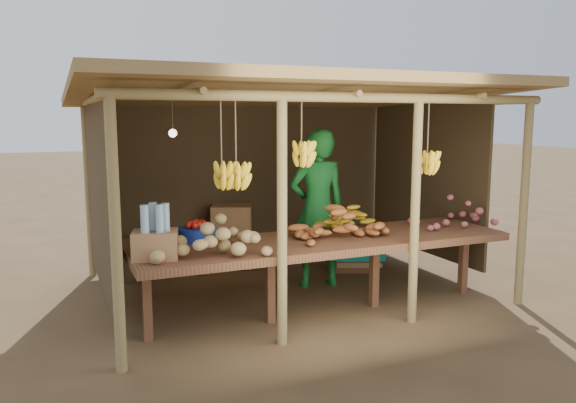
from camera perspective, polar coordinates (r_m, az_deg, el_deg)
name	(u,v)px	position (r m, az deg, el deg)	size (l,w,h in m)	color
ground	(288,288)	(6.78, 0.00, -8.81)	(60.00, 60.00, 0.00)	brown
stall_structure	(287,127)	(6.42, -0.11, 7.57)	(4.70, 3.50, 2.43)	olive
counter	(325,244)	(5.75, 3.74, -4.36)	(3.90, 1.05, 0.80)	brown
potato_heap	(210,233)	(5.11, -7.88, -3.23)	(1.13, 0.68, 0.37)	tan
sweet_potato_heap	(341,220)	(5.81, 5.38, -1.84)	(0.94, 0.56, 0.36)	#A05829
onion_heap	(450,209)	(6.68, 16.18, -0.78)	(0.87, 0.52, 0.36)	#A55057
banana_pile	(350,214)	(6.16, 6.31, -1.30)	(0.64, 0.38, 0.35)	gold
tomato_basin	(198,232)	(5.69, -9.18, -3.12)	(0.39, 0.39, 0.20)	navy
bottle_box	(155,237)	(5.03, -13.36, -3.57)	(0.45, 0.39, 0.49)	#9A6B45
vendor	(317,209)	(6.69, 3.00, -0.73)	(0.69, 0.45, 1.89)	#176826
tarp_crate	(350,245)	(7.59, 6.32, -4.44)	(0.82, 0.77, 0.79)	brown
carton_stack	(218,242)	(7.59, -7.09, -4.10)	(1.21, 0.57, 0.84)	#9A6B45
burlap_sacks	(143,256)	(7.33, -14.54, -5.42)	(0.93, 0.49, 0.66)	#473621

